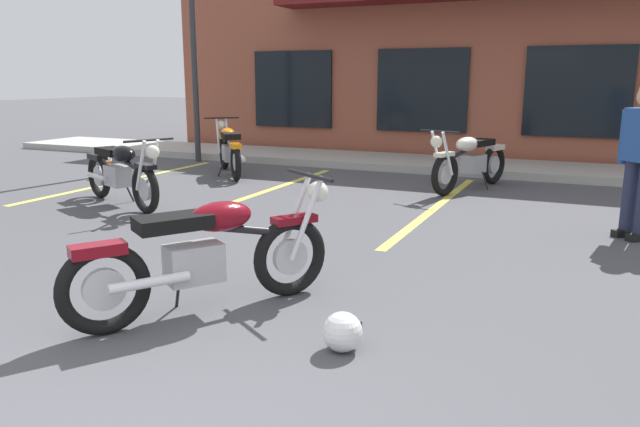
{
  "coord_description": "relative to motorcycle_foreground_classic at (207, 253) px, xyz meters",
  "views": [
    {
      "loc": [
        1.88,
        -1.48,
        1.71
      ],
      "look_at": [
        -0.26,
        3.29,
        0.55
      ],
      "focal_mm": 34.41,
      "sensor_mm": 36.0,
      "label": 1
    }
  ],
  "objects": [
    {
      "name": "ground_plane",
      "position": [
        0.63,
        1.22,
        -0.46
      ],
      "size": [
        80.0,
        80.0,
        0.0
      ],
      "primitive_type": "plane",
      "color": "#47474C"
    },
    {
      "name": "sidewalk_kerb",
      "position": [
        0.63,
        8.09,
        -0.39
      ],
      "size": [
        22.0,
        1.8,
        0.14
      ],
      "primitive_type": "cube",
      "color": "#A8A59E",
      "rests_on": "ground_plane"
    },
    {
      "name": "brick_storefront_building",
      "position": [
        0.64,
        12.19,
        1.56
      ],
      "size": [
        15.02,
        6.99,
        4.05
      ],
      "color": "brown",
      "rests_on": "ground_plane"
    },
    {
      "name": "painted_stall_lines",
      "position": [
        0.63,
        4.49,
        -0.46
      ],
      "size": [
        10.84,
        4.8,
        0.01
      ],
      "color": "#DBCC4C",
      "rests_on": "ground_plane"
    },
    {
      "name": "motorcycle_foreground_classic",
      "position": [
        0.0,
        0.0,
        0.0
      ],
      "size": [
        1.4,
        1.84,
        0.98
      ],
      "color": "black",
      "rests_on": "ground_plane"
    },
    {
      "name": "motorcycle_red_sportbike",
      "position": [
        -3.31,
        2.79,
        0.0
      ],
      "size": [
        1.98,
        1.13,
        0.98
      ],
      "color": "black",
      "rests_on": "ground_plane"
    },
    {
      "name": "motorcycle_black_cruiser",
      "position": [
        -3.45,
        5.74,
        0.0
      ],
      "size": [
        1.56,
        1.73,
        0.98
      ],
      "color": "black",
      "rests_on": "ground_plane"
    },
    {
      "name": "motorcycle_blue_standard",
      "position": [
        0.78,
        5.95,
        0.0
      ],
      "size": [
        1.02,
        2.02,
        0.98
      ],
      "color": "black",
      "rests_on": "ground_plane"
    },
    {
      "name": "helmet_on_pavement",
      "position": [
        1.16,
        -0.21,
        -0.33
      ],
      "size": [
        0.26,
        0.26,
        0.26
      ],
      "color": "silver",
      "rests_on": "ground_plane"
    },
    {
      "name": "traffic_cone",
      "position": [
        -5.23,
        4.57,
        -0.2
      ],
      "size": [
        0.34,
        0.34,
        0.53
      ],
      "color": "orange",
      "rests_on": "ground_plane"
    }
  ]
}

